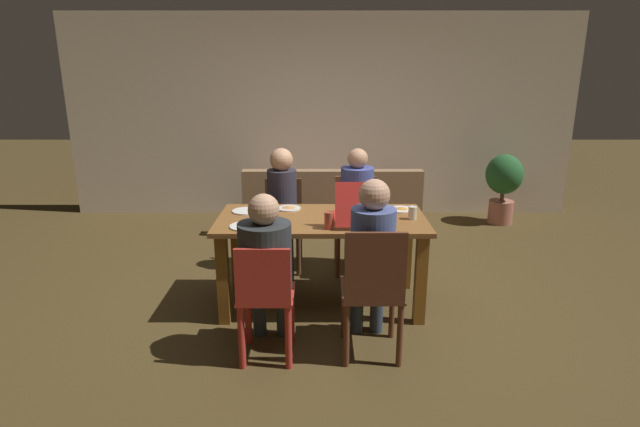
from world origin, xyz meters
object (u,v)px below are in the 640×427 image
at_px(pizza_box_0, 354,215).
at_px(potted_plant, 502,182).
at_px(plate_2, 287,208).
at_px(chair_2, 282,222).
at_px(person_1, 370,251).
at_px(plate_1, 400,209).
at_px(person_3, 356,202).
at_px(drinking_glass_0, 327,220).
at_px(dining_table, 320,233).
at_px(chair_3, 354,220).
at_px(chair_0, 264,300).
at_px(drinking_glass_1, 411,213).
at_px(person_2, 280,202).
at_px(couch, 330,207).
at_px(person_0, 264,260).
at_px(plate_0, 244,226).
at_px(chair_1, 371,289).
at_px(plate_3, 244,211).

distance_m(pizza_box_0, potted_plant, 3.20).
bearing_deg(plate_2, chair_2, 99.07).
distance_m(person_1, plate_1, 0.99).
height_order(person_3, drinking_glass_0, person_3).
xyz_separation_m(dining_table, person_3, (0.34, 0.72, 0.08)).
bearing_deg(chair_3, drinking_glass_0, -104.12).
distance_m(plate_1, drinking_glass_0, 0.82).
distance_m(chair_0, chair_2, 1.74).
bearing_deg(drinking_glass_1, chair_2, 140.90).
height_order(chair_2, person_2, person_2).
relative_size(person_1, pizza_box_0, 2.62).
height_order(plate_2, couch, same).
bearing_deg(chair_0, person_2, 90.00).
relative_size(person_0, chair_2, 1.33).
bearing_deg(chair_2, pizza_box_0, -55.46).
distance_m(person_1, potted_plant, 3.65).
relative_size(chair_3, person_3, 0.75).
relative_size(person_1, drinking_glass_0, 9.49).
bearing_deg(plate_1, plate_0, -159.60).
bearing_deg(chair_3, drinking_glass_1, -66.51).
bearing_deg(chair_1, dining_table, 112.01).
bearing_deg(chair_0, potted_plant, 49.92).
bearing_deg(person_2, chair_3, 10.47).
bearing_deg(drinking_glass_0, potted_plant, 49.25).
relative_size(plate_2, drinking_glass_0, 1.55).
relative_size(person_1, person_3, 1.03).
bearing_deg(person_0, person_3, 63.85).
bearing_deg(plate_3, chair_0, -75.91).
bearing_deg(person_3, plate_1, -55.11).
distance_m(chair_0, chair_3, 1.88).
distance_m(chair_3, drinking_glass_1, 1.04).
bearing_deg(chair_3, chair_2, 179.50).
bearing_deg(drinking_glass_1, couch, 105.77).
height_order(plate_3, couch, couch).
height_order(chair_1, chair_3, chair_1).
xyz_separation_m(chair_2, plate_3, (-0.26, -0.69, 0.31)).
bearing_deg(person_1, drinking_glass_0, 125.50).
bearing_deg(person_1, plate_2, 123.19).
xyz_separation_m(dining_table, chair_3, (0.34, 0.86, -0.15)).
height_order(plate_1, drinking_glass_1, drinking_glass_1).
bearing_deg(plate_3, dining_table, -15.11).
xyz_separation_m(plate_1, plate_3, (-1.34, -0.05, -0.00)).
bearing_deg(person_2, dining_table, -62.11).
bearing_deg(person_3, person_0, -116.15).
relative_size(person_0, person_2, 0.96).
distance_m(drinking_glass_0, couch, 2.46).
distance_m(person_0, chair_1, 0.75).
bearing_deg(chair_1, plate_1, 72.16).
bearing_deg(chair_1, chair_3, 90.00).
bearing_deg(person_0, potted_plant, 48.88).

